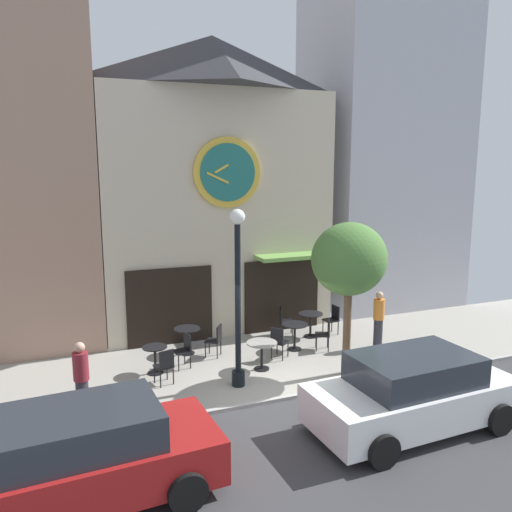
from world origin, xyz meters
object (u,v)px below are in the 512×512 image
cafe_chair_left_end (325,332)px  pedestrian_maroon (81,379)px  cafe_table_rightmost (155,356)px  pedestrian_orange (379,319)px  cafe_chair_outer (165,364)px  parked_car_red (82,458)px  street_lamp (238,298)px  cafe_table_near_curb (262,349)px  street_tree (349,260)px  cafe_chair_corner (216,338)px  cafe_chair_under_awning (279,340)px  cafe_chair_near_tree (333,317)px  cafe_chair_curbside (184,348)px  parked_car_white (413,392)px  cafe_table_leftmost (311,320)px  cafe_chair_right_end (284,319)px  cafe_table_near_door (187,335)px  cafe_table_center_left (295,331)px

cafe_chair_left_end → pedestrian_maroon: 6.94m
cafe_table_rightmost → pedestrian_orange: 6.43m
cafe_chair_outer → parked_car_red: bearing=-118.6°
street_lamp → cafe_table_near_curb: bearing=38.0°
cafe_table_rightmost → street_tree: bearing=-21.7°
cafe_table_rightmost → pedestrian_orange: size_ratio=0.43×
cafe_chair_outer → pedestrian_maroon: pedestrian_maroon is taller
cafe_table_rightmost → cafe_chair_corner: bearing=16.9°
street_tree → cafe_chair_under_awning: size_ratio=4.32×
cafe_chair_near_tree → cafe_chair_under_awning: same height
street_tree → cafe_chair_curbside: bearing=152.7°
street_lamp → cafe_chair_corner: street_lamp is taller
street_tree → cafe_chair_corner: (-2.73, 2.35, -2.42)m
cafe_chair_left_end → pedestrian_maroon: pedestrian_maroon is taller
pedestrian_orange → street_tree: bearing=-145.3°
parked_car_red → parked_car_white: bearing=-0.2°
cafe_chair_corner → parked_car_red: (-3.81, -5.19, 0.23)m
cafe_table_near_curb → pedestrian_maroon: (-4.48, -1.01, 0.31)m
cafe_table_leftmost → cafe_chair_right_end: size_ratio=0.84×
street_lamp → cafe_chair_near_tree: 5.06m
cafe_table_near_curb → cafe_chair_outer: cafe_chair_outer is taller
street_tree → cafe_chair_near_tree: (1.27, 2.86, -2.42)m
street_lamp → cafe_chair_corner: bearing=88.1°
cafe_chair_left_end → cafe_table_near_door: bearing=163.0°
cafe_chair_near_tree → cafe_table_leftmost: bearing=-178.9°
street_lamp → cafe_chair_left_end: 3.80m
cafe_chair_under_awning → parked_car_red: (-5.35, -4.40, 0.23)m
parked_car_white → cafe_chair_curbside: bearing=126.2°
cafe_chair_near_tree → parked_car_white: parked_car_white is taller
cafe_chair_near_tree → cafe_chair_outer: same height
parked_car_red → pedestrian_orange: bearing=26.2°
cafe_chair_near_tree → pedestrian_maroon: pedestrian_maroon is taller
cafe_table_leftmost → parked_car_white: (-0.69, -5.71, 0.21)m
street_lamp → cafe_table_center_left: street_lamp is taller
cafe_chair_left_end → cafe_table_leftmost: bearing=83.6°
cafe_chair_outer → pedestrian_maroon: 2.21m
parked_car_white → pedestrian_maroon: bearing=154.8°
cafe_chair_corner → cafe_chair_outer: size_ratio=1.00×
cafe_chair_left_end → parked_car_white: bearing=-97.0°
cafe_chair_outer → cafe_chair_curbside: same height
cafe_chair_corner → cafe_chair_curbside: size_ratio=1.00×
cafe_chair_right_end → pedestrian_orange: 2.92m
cafe_chair_right_end → pedestrian_orange: bearing=-43.8°
street_lamp → cafe_table_leftmost: 4.43m
street_lamp → cafe_chair_corner: 2.60m
cafe_chair_curbside → cafe_table_near_door: bearing=71.3°
cafe_table_leftmost → cafe_chair_corner: bearing=-171.3°
cafe_table_leftmost → parked_car_red: bearing=-141.0°
cafe_chair_outer → cafe_chair_left_end: size_ratio=1.00×
cafe_table_near_curb → pedestrian_orange: (3.77, 0.26, 0.31)m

